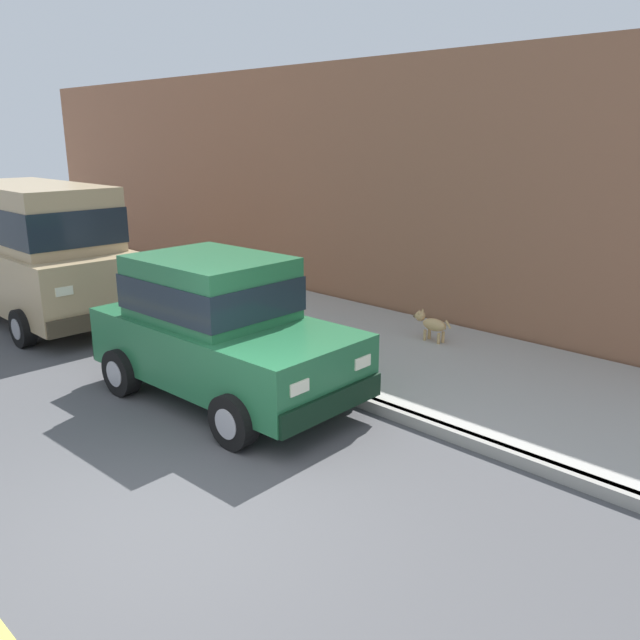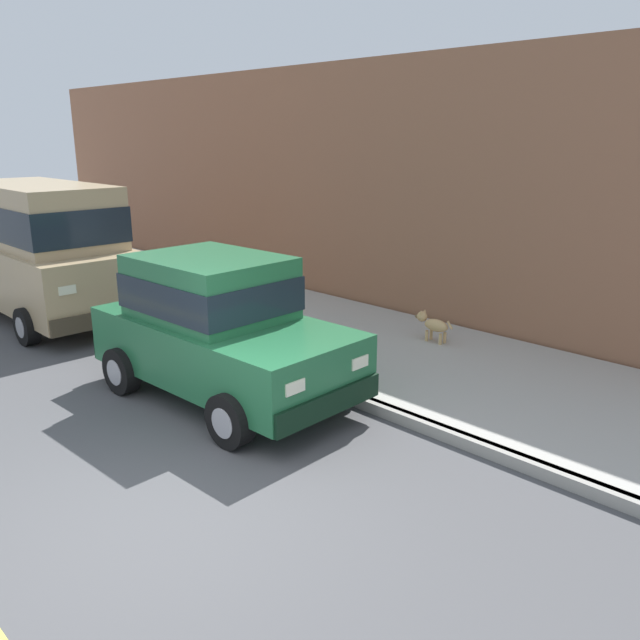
{
  "view_description": "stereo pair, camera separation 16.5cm",
  "coord_description": "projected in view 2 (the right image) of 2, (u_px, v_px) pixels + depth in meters",
  "views": [
    {
      "loc": [
        -2.72,
        -4.58,
        3.39
      ],
      "look_at": [
        3.59,
        1.57,
        0.85
      ],
      "focal_mm": 36.34,
      "sensor_mm": 36.0,
      "label": 1
    },
    {
      "loc": [
        -2.6,
        -4.7,
        3.39
      ],
      "look_at": [
        3.59,
        1.57,
        0.85
      ],
      "focal_mm": 36.34,
      "sensor_mm": 36.0,
      "label": 2
    }
  ],
  "objects": [
    {
      "name": "ground_plane",
      "position": [
        161.0,
        520.0,
        5.9
      ],
      "size": [
        80.0,
        80.0,
        0.0
      ],
      "primitive_type": "plane",
      "color": "#4C4C4F"
    },
    {
      "name": "curb",
      "position": [
        386.0,
        411.0,
        8.04
      ],
      "size": [
        0.16,
        64.0,
        0.14
      ],
      "primitive_type": "cube",
      "color": "gray",
      "rests_on": "ground"
    },
    {
      "name": "sidewalk",
      "position": [
        467.0,
        375.0,
        9.26
      ],
      "size": [
        3.6,
        64.0,
        0.14
      ],
      "primitive_type": "cube",
      "color": "#A8A59E",
      "rests_on": "ground"
    },
    {
      "name": "car_green_hatchback",
      "position": [
        219.0,
        326.0,
        8.44
      ],
      "size": [
        2.06,
        3.86,
        1.88
      ],
      "color": "#23663D",
      "rests_on": "ground"
    },
    {
      "name": "car_tan_van",
      "position": [
        41.0,
        245.0,
        12.08
      ],
      "size": [
        2.17,
        4.92,
        2.52
      ],
      "color": "tan",
      "rests_on": "ground"
    },
    {
      "name": "dog_tan",
      "position": [
        433.0,
        324.0,
        10.46
      ],
      "size": [
        0.21,
        0.75,
        0.49
      ],
      "color": "tan",
      "rests_on": "sidewalk"
    },
    {
      "name": "building_facade",
      "position": [
        291.0,
        182.0,
        14.17
      ],
      "size": [
        0.5,
        20.0,
        4.73
      ],
      "primitive_type": "cube",
      "color": "#8C5B42",
      "rests_on": "ground"
    }
  ]
}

